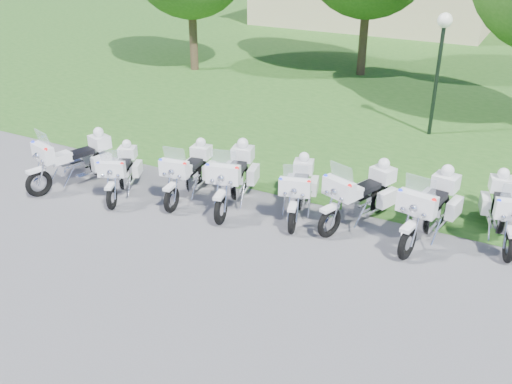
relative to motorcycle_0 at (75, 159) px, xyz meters
The scene contains 11 objects.
ground 5.71m from the motorcycle_0, 11.97° to the right, with size 100.00×100.00×0.00m, color #5A595F.
grass_lawn 26.42m from the motorcycle_0, 77.89° to the left, with size 100.00×48.00×0.01m, color #26561B.
motorcycle_0 is the anchor object (origin of this frame).
motorcycle_1 1.41m from the motorcycle_0, ahead, with size 1.23×1.99×1.43m.
motorcycle_2 3.09m from the motorcycle_0, 15.60° to the left, with size 0.94×2.30×1.55m.
motorcycle_3 4.28m from the motorcycle_0, 13.02° to the left, with size 1.20×2.50×1.70m.
motorcycle_4 5.90m from the motorcycle_0, 11.99° to the left, with size 1.14×2.23×1.53m.
motorcycle_5 7.32m from the motorcycle_0, 11.73° to the left, with size 1.34×2.35×1.65m.
motorcycle_6 8.83m from the motorcycle_0, ahead, with size 1.11×2.59×1.75m.
motorcycle_7 10.36m from the motorcycle_0, 12.69° to the left, with size 1.17×2.34×1.60m.
lamp_post 11.10m from the motorcycle_0, 47.98° to the left, with size 0.44×0.44×3.77m.
Camera 1 is at (4.92, -8.57, 6.37)m, focal length 40.00 mm.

